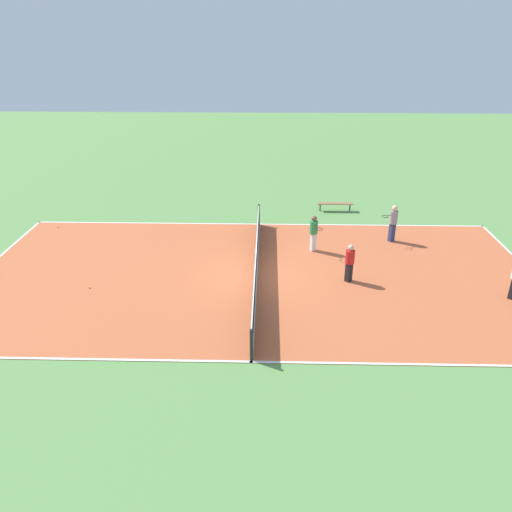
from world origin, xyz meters
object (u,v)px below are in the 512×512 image
tennis_net (256,263)px  tennis_ball_right_alley (58,227)px  bench (335,204)px  player_coach_red (350,261)px  player_baseline_gray (393,221)px  player_far_green (314,231)px  tennis_ball_far_baseline (89,287)px

tennis_net → tennis_ball_right_alley: bearing=-116.2°
bench → tennis_ball_right_alley: 14.50m
bench → player_coach_red: 8.19m
tennis_net → player_coach_red: size_ratio=7.18×
player_coach_red → player_baseline_gray: (-4.05, 2.58, 0.13)m
tennis_ball_right_alley → player_far_green: bearing=79.1°
tennis_net → player_baseline_gray: size_ratio=6.39×
player_far_green → player_coach_red: bearing=4.4°
bench → player_coach_red: (8.16, -0.43, 0.52)m
player_far_green → player_baseline_gray: size_ratio=0.94×
bench → player_far_green: 5.54m
tennis_net → tennis_ball_right_alley: 11.26m
player_coach_red → player_baseline_gray: size_ratio=0.89×
tennis_ball_far_baseline → bench: bearing=130.5°
bench → tennis_ball_right_alley: bearing=-168.7°
bench → player_far_green: (5.27, -1.61, 0.58)m
player_far_green → player_coach_red: 3.12m
player_baseline_gray → tennis_ball_right_alley: (-1.27, -16.36, -0.99)m
tennis_net → bench: 8.82m
tennis_net → player_coach_red: 3.72m
player_baseline_gray → player_far_green: bearing=-16.9°
player_far_green → tennis_ball_right_alley: (-2.44, -12.60, -0.92)m
bench → tennis_ball_right_alley: size_ratio=28.18×
bench → player_coach_red: bearing=-93.0°
player_baseline_gray → tennis_net: bearing=-3.7°
tennis_net → tennis_ball_far_baseline: tennis_net is taller
bench → tennis_ball_far_baseline: bench is taller
player_far_green → tennis_ball_far_baseline: bearing=-85.2°
bench → tennis_ball_far_baseline: (9.03, -10.57, -0.34)m
player_coach_red → tennis_ball_far_baseline: 10.21m
player_baseline_gray → tennis_ball_right_alley: bearing=-38.6°
bench → tennis_ball_far_baseline: size_ratio=28.18×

